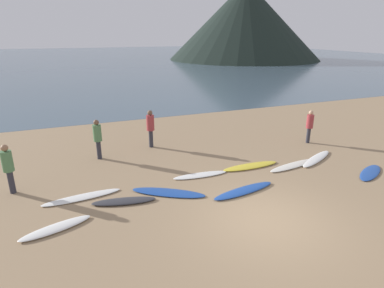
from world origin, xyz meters
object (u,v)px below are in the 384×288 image
(person_1, at_px, (8,165))
(person_2, at_px, (310,124))
(person_3, at_px, (150,126))
(surfboard_1, at_px, (82,197))
(surfboard_3, at_px, (168,193))
(surfboard_5, at_px, (244,191))
(surfboard_6, at_px, (250,166))
(surfboard_0, at_px, (56,228))
(person_0, at_px, (98,136))
(surfboard_7, at_px, (294,165))
(surfboard_4, at_px, (200,175))
(surfboard_8, at_px, (316,159))
(surfboard_2, at_px, (124,201))
(surfboard_9, at_px, (370,173))

(person_1, distance_m, person_2, 12.96)
(person_1, xyz_separation_m, person_3, (5.58, 2.79, 0.03))
(surfboard_1, distance_m, person_3, 5.39)
(surfboard_3, relative_size, surfboard_5, 1.03)
(surfboard_5, relative_size, surfboard_6, 1.00)
(surfboard_0, xyz_separation_m, person_1, (-1.37, 2.87, 0.98))
(surfboard_3, xyz_separation_m, person_0, (-1.80, 4.15, 0.99))
(surfboard_1, xyz_separation_m, person_1, (-2.16, 1.26, 0.99))
(surfboard_7, distance_m, person_2, 3.47)
(surfboard_5, xyz_separation_m, surfboard_6, (1.34, 1.78, -0.01))
(surfboard_3, distance_m, surfboard_5, 2.59)
(surfboard_1, bearing_deg, surfboard_5, -22.78)
(person_0, distance_m, person_1, 3.78)
(surfboard_3, relative_size, person_0, 1.47)
(surfboard_3, height_order, surfboard_6, surfboard_6)
(surfboard_6, bearing_deg, surfboard_5, -127.77)
(person_2, bearing_deg, surfboard_4, 50.62)
(surfboard_8, bearing_deg, person_1, 146.68)
(surfboard_2, bearing_deg, surfboard_4, 29.08)
(surfboard_2, bearing_deg, surfboard_7, 15.22)
(surfboard_1, distance_m, person_2, 10.98)
(surfboard_3, xyz_separation_m, person_3, (0.67, 4.79, 1.02))
(surfboard_2, height_order, surfboard_9, surfboard_2)
(surfboard_1, xyz_separation_m, surfboard_6, (6.55, 0.21, 0.01))
(surfboard_1, relative_size, person_3, 1.42)
(person_2, bearing_deg, surfboard_6, 57.15)
(person_0, bearing_deg, surfboard_7, 112.25)
(surfboard_1, height_order, person_1, person_1)
(surfboard_5, height_order, surfboard_7, surfboard_5)
(surfboard_7, relative_size, person_2, 1.59)
(surfboard_6, bearing_deg, surfboard_4, -179.83)
(person_0, bearing_deg, surfboard_2, 53.44)
(surfboard_0, bearing_deg, surfboard_9, -20.07)
(surfboard_4, xyz_separation_m, person_2, (6.47, 1.64, 0.93))
(surfboard_8, xyz_separation_m, person_0, (-8.67, 3.55, 0.98))
(surfboard_1, relative_size, person_0, 1.46)
(surfboard_0, height_order, person_3, person_3)
(surfboard_5, bearing_deg, surfboard_9, -14.92)
(surfboard_2, relative_size, surfboard_6, 0.82)
(surfboard_7, height_order, person_0, person_0)
(surfboard_2, relative_size, person_2, 1.25)
(surfboard_6, bearing_deg, surfboard_9, -30.07)
(surfboard_8, height_order, person_0, person_0)
(surfboard_9, bearing_deg, surfboard_6, 122.95)
(surfboard_0, relative_size, person_0, 1.13)
(surfboard_4, bearing_deg, surfboard_7, -4.67)
(surfboard_2, xyz_separation_m, surfboard_7, (7.01, 0.45, -0.01))
(person_0, bearing_deg, surfboard_6, 109.78)
(surfboard_1, relative_size, surfboard_3, 0.99)
(person_0, bearing_deg, person_2, 130.31)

